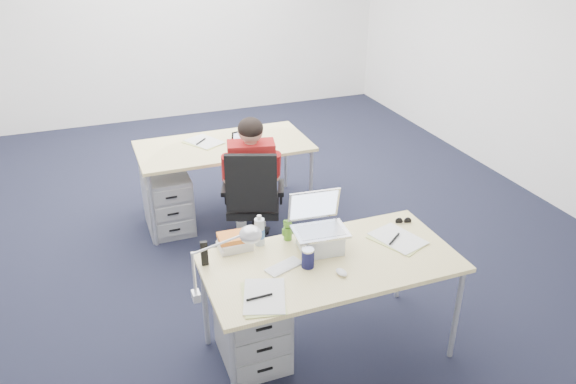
{
  "coord_description": "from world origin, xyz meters",
  "views": [
    {
      "loc": [
        -1.32,
        -4.41,
        2.7
      ],
      "look_at": [
        -0.03,
        -0.98,
        0.85
      ],
      "focal_mm": 35.0,
      "sensor_mm": 36.0,
      "label": 1
    }
  ],
  "objects_px": {
    "seated_person": "(251,181)",
    "dark_laptop": "(252,142)",
    "far_cup": "(249,133)",
    "cordless_phone": "(204,253)",
    "wireless_keyboard": "(284,266)",
    "can_koozie": "(308,258)",
    "office_chair": "(254,224)",
    "book_stack": "(234,242)",
    "drawer_pedestal_near": "(252,324)",
    "sunglasses": "(403,221)",
    "silver_laptop": "(321,225)",
    "desk_near": "(331,266)",
    "bear_figurine": "(288,229)",
    "water_bottle": "(260,230)",
    "desk_far": "(224,149)",
    "drawer_pedestal_far": "(168,202)",
    "desk_lamp": "(216,264)",
    "headphones": "(327,233)",
    "computer_mouse": "(341,272)"
  },
  "relations": [
    {
      "from": "bear_figurine",
      "to": "desk_lamp",
      "type": "height_order",
      "value": "desk_lamp"
    },
    {
      "from": "can_koozie",
      "to": "water_bottle",
      "type": "relative_size",
      "value": 0.59
    },
    {
      "from": "desk_near",
      "to": "office_chair",
      "type": "bearing_deg",
      "value": 93.91
    },
    {
      "from": "drawer_pedestal_far",
      "to": "dark_laptop",
      "type": "relative_size",
      "value": 1.82
    },
    {
      "from": "desk_near",
      "to": "bear_figurine",
      "type": "height_order",
      "value": "bear_figurine"
    },
    {
      "from": "seated_person",
      "to": "can_koozie",
      "type": "xyz_separation_m",
      "value": [
        -0.11,
        -1.53,
        0.19
      ]
    },
    {
      "from": "water_bottle",
      "to": "bear_figurine",
      "type": "height_order",
      "value": "water_bottle"
    },
    {
      "from": "office_chair",
      "to": "far_cup",
      "type": "relative_size",
      "value": 9.13
    },
    {
      "from": "wireless_keyboard",
      "to": "dark_laptop",
      "type": "bearing_deg",
      "value": 58.31
    },
    {
      "from": "bear_figurine",
      "to": "cordless_phone",
      "type": "bearing_deg",
      "value": -158.62
    },
    {
      "from": "wireless_keyboard",
      "to": "bear_figurine",
      "type": "bearing_deg",
      "value": 44.99
    },
    {
      "from": "drawer_pedestal_far",
      "to": "silver_laptop",
      "type": "height_order",
      "value": "silver_laptop"
    },
    {
      "from": "computer_mouse",
      "to": "headphones",
      "type": "bearing_deg",
      "value": 65.43
    },
    {
      "from": "seated_person",
      "to": "headphones",
      "type": "relative_size",
      "value": 4.97
    },
    {
      "from": "far_cup",
      "to": "cordless_phone",
      "type": "bearing_deg",
      "value": -114.55
    },
    {
      "from": "cordless_phone",
      "to": "drawer_pedestal_near",
      "type": "bearing_deg",
      "value": -19.21
    },
    {
      "from": "book_stack",
      "to": "desk_lamp",
      "type": "distance_m",
      "value": 0.53
    },
    {
      "from": "cordless_phone",
      "to": "desk_far",
      "type": "bearing_deg",
      "value": 77.98
    },
    {
      "from": "sunglasses",
      "to": "desk_lamp",
      "type": "distance_m",
      "value": 1.48
    },
    {
      "from": "can_koozie",
      "to": "sunglasses",
      "type": "relative_size",
      "value": 1.11
    },
    {
      "from": "silver_laptop",
      "to": "water_bottle",
      "type": "height_order",
      "value": "silver_laptop"
    },
    {
      "from": "wireless_keyboard",
      "to": "book_stack",
      "type": "distance_m",
      "value": 0.39
    },
    {
      "from": "office_chair",
      "to": "book_stack",
      "type": "relative_size",
      "value": 4.75
    },
    {
      "from": "water_bottle",
      "to": "sunglasses",
      "type": "distance_m",
      "value": 1.04
    },
    {
      "from": "bear_figurine",
      "to": "desk_lamp",
      "type": "relative_size",
      "value": 0.36
    },
    {
      "from": "office_chair",
      "to": "desk_lamp",
      "type": "xyz_separation_m",
      "value": [
        -0.66,
        -1.44,
        0.66
      ]
    },
    {
      "from": "headphones",
      "to": "book_stack",
      "type": "distance_m",
      "value": 0.63
    },
    {
      "from": "headphones",
      "to": "office_chair",
      "type": "bearing_deg",
      "value": 108.28
    },
    {
      "from": "drawer_pedestal_near",
      "to": "cordless_phone",
      "type": "height_order",
      "value": "cordless_phone"
    },
    {
      "from": "sunglasses",
      "to": "silver_laptop",
      "type": "bearing_deg",
      "value": -155.1
    },
    {
      "from": "seated_person",
      "to": "can_koozie",
      "type": "bearing_deg",
      "value": -80.88
    },
    {
      "from": "headphones",
      "to": "water_bottle",
      "type": "height_order",
      "value": "water_bottle"
    },
    {
      "from": "desk_near",
      "to": "headphones",
      "type": "xyz_separation_m",
      "value": [
        0.1,
        0.27,
        0.07
      ]
    },
    {
      "from": "drawer_pedestal_far",
      "to": "cordless_phone",
      "type": "height_order",
      "value": "cordless_phone"
    },
    {
      "from": "desk_far",
      "to": "drawer_pedestal_far",
      "type": "height_order",
      "value": "desk_far"
    },
    {
      "from": "desk_near",
      "to": "desk_far",
      "type": "height_order",
      "value": "same"
    },
    {
      "from": "can_koozie",
      "to": "book_stack",
      "type": "relative_size",
      "value": 0.61
    },
    {
      "from": "headphones",
      "to": "far_cup",
      "type": "distance_m",
      "value": 1.9
    },
    {
      "from": "desk_lamp",
      "to": "silver_laptop",
      "type": "bearing_deg",
      "value": 16.54
    },
    {
      "from": "office_chair",
      "to": "sunglasses",
      "type": "relative_size",
      "value": 8.68
    },
    {
      "from": "wireless_keyboard",
      "to": "can_koozie",
      "type": "distance_m",
      "value": 0.16
    },
    {
      "from": "seated_person",
      "to": "computer_mouse",
      "type": "height_order",
      "value": "seated_person"
    },
    {
      "from": "book_stack",
      "to": "desk_far",
      "type": "bearing_deg",
      "value": 77.44
    },
    {
      "from": "wireless_keyboard",
      "to": "dark_laptop",
      "type": "height_order",
      "value": "dark_laptop"
    },
    {
      "from": "seated_person",
      "to": "dark_laptop",
      "type": "height_order",
      "value": "seated_person"
    },
    {
      "from": "water_bottle",
      "to": "desk_lamp",
      "type": "bearing_deg",
      "value": -132.19
    },
    {
      "from": "seated_person",
      "to": "can_koozie",
      "type": "relative_size",
      "value": 9.53
    },
    {
      "from": "silver_laptop",
      "to": "bear_figurine",
      "type": "relative_size",
      "value": 2.38
    },
    {
      "from": "dark_laptop",
      "to": "far_cup",
      "type": "relative_size",
      "value": 2.74
    },
    {
      "from": "computer_mouse",
      "to": "far_cup",
      "type": "height_order",
      "value": "far_cup"
    }
  ]
}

